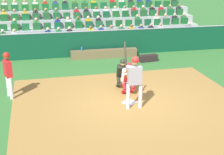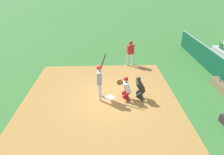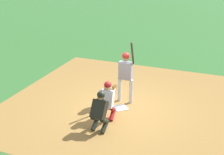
% 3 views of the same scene
% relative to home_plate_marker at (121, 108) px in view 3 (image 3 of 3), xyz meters
% --- Properties ---
extents(ground_plane, '(160.00, 160.00, 0.00)m').
position_rel_home_plate_marker_xyz_m(ground_plane, '(0.00, 0.00, -0.02)').
color(ground_plane, '#326A2F').
extents(infield_dirt_patch, '(8.50, 8.04, 0.01)m').
position_rel_home_plate_marker_xyz_m(infield_dirt_patch, '(0.00, 0.50, -0.01)').
color(infield_dirt_patch, olive).
rests_on(infield_dirt_patch, ground_plane).
extents(home_plate_marker, '(0.62, 0.62, 0.02)m').
position_rel_home_plate_marker_xyz_m(home_plate_marker, '(0.00, 0.00, 0.00)').
color(home_plate_marker, white).
rests_on(home_plate_marker, infield_dirt_patch).
extents(batter_at_plate, '(0.62, 0.48, 2.34)m').
position_rel_home_plate_marker_xyz_m(batter_at_plate, '(-0.01, 0.50, 1.17)').
color(batter_at_plate, silver).
rests_on(batter_at_plate, ground_plane).
extents(catcher_crouching, '(0.48, 0.73, 1.31)m').
position_rel_home_plate_marker_xyz_m(catcher_crouching, '(-0.14, -0.80, 0.71)').
color(catcher_crouching, '#AF1A1C').
rests_on(catcher_crouching, ground_plane).
extents(home_plate_umpire, '(0.48, 0.51, 1.27)m').
position_rel_home_plate_marker_xyz_m(home_plate_umpire, '(-0.10, -1.50, 0.67)').
color(home_plate_umpire, black).
rests_on(home_plate_umpire, ground_plane).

